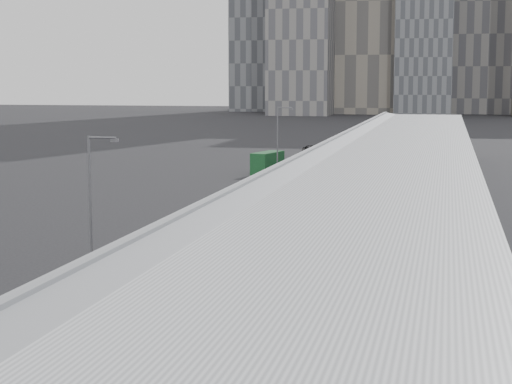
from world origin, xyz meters
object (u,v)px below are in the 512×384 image
(bus_6, at_px, (321,174))
(street_lamp_near, at_px, (93,196))
(street_lamp_far, at_px, (279,137))
(suv, at_px, (312,151))
(bus_4, at_px, (251,212))
(bus_5, at_px, (289,190))
(shipping_container, at_px, (267,163))
(bus_9, at_px, (353,146))
(bus_7, at_px, (334,164))
(bus_2, at_px, (156,286))
(bus_3, at_px, (224,241))
(bus_8, at_px, (343,155))

(bus_6, relative_size, street_lamp_near, 1.42)
(street_lamp_far, bearing_deg, suv, 91.19)
(bus_4, relative_size, bus_5, 1.07)
(street_lamp_far, xyz_separation_m, shipping_container, (-2.26, 3.79, -3.72))
(bus_4, relative_size, bus_9, 0.97)
(bus_4, xyz_separation_m, shipping_container, (-7.78, 43.40, -0.21))
(bus_7, bearing_deg, bus_4, -97.12)
(bus_2, height_order, bus_6, bus_2)
(bus_3, bearing_deg, street_lamp_far, 97.44)
(shipping_container, height_order, suv, shipping_container)
(bus_2, relative_size, shipping_container, 2.14)
(bus_8, relative_size, street_lamp_far, 1.40)
(bus_2, bearing_deg, bus_3, 83.60)
(bus_2, xyz_separation_m, bus_3, (0.37, 12.61, 0.05))
(bus_3, height_order, bus_9, bus_9)
(street_lamp_far, distance_m, suv, 31.34)
(bus_8, relative_size, suv, 1.98)
(bus_4, distance_m, bus_9, 72.49)
(bus_4, height_order, bus_5, bus_4)
(bus_5, xyz_separation_m, bus_8, (0.27, 41.92, -0.01))
(bus_7, height_order, shipping_container, bus_7)
(bus_3, height_order, bus_7, bus_3)
(bus_8, height_order, street_lamp_near, street_lamp_near)
(bus_5, relative_size, bus_7, 1.01)
(street_lamp_near, height_order, shipping_container, street_lamp_near)
(bus_8, xyz_separation_m, street_lamp_near, (-6.66, -74.41, 3.57))
(bus_2, xyz_separation_m, bus_7, (0.38, 68.54, -0.06))
(bus_6, bearing_deg, bus_4, -94.24)
(bus_5, distance_m, shipping_container, 29.32)
(bus_9, bearing_deg, bus_8, -87.94)
(bus_2, relative_size, street_lamp_far, 1.45)
(bus_6, bearing_deg, street_lamp_near, -100.69)
(bus_4, distance_m, bus_7, 43.41)
(bus_4, bearing_deg, shipping_container, 95.75)
(bus_4, relative_size, bus_7, 1.08)
(bus_2, distance_m, bus_4, 25.16)
(bus_2, xyz_separation_m, bus_5, (-0.41, 40.35, -0.03))
(shipping_container, bearing_deg, bus_9, 87.85)
(street_lamp_near, bearing_deg, suv, 90.02)
(bus_2, height_order, street_lamp_far, street_lamp_far)
(bus_2, bearing_deg, bus_9, 85.45)
(bus_5, height_order, suv, bus_5)
(bus_8, xyz_separation_m, shipping_container, (-8.31, -13.73, -0.09))
(bus_2, bearing_deg, bus_7, 84.96)
(bus_2, bearing_deg, suv, 89.35)
(bus_9, xyz_separation_m, street_lamp_far, (-5.89, -32.89, 3.45))
(bus_6, relative_size, bus_9, 0.89)
(bus_5, distance_m, street_lamp_far, 25.33)
(bus_8, relative_size, bus_9, 0.90)
(bus_4, height_order, suv, bus_4)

